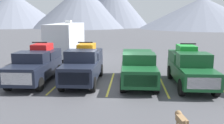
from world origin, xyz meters
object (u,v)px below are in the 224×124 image
pickup_truck_a (36,64)px  pickup_truck_d (190,67)px  pickup_truck_b (83,64)px  pickup_truck_c (138,66)px  camper_trailer_a (66,39)px  dog (181,119)px

pickup_truck_a → pickup_truck_d: 9.79m
pickup_truck_a → pickup_truck_b: 3.10m
pickup_truck_c → pickup_truck_d: 3.18m
pickup_truck_c → camper_trailer_a: 11.41m
pickup_truck_b → dog: (4.94, -6.63, -0.69)m
pickup_truck_a → dog: (8.03, -6.48, -0.65)m
pickup_truck_b → dog: pickup_truck_b is taller
pickup_truck_a → pickup_truck_c: 6.63m
pickup_truck_b → pickup_truck_d: 6.70m
pickup_truck_a → pickup_truck_d: (9.79, -0.11, 0.03)m
dog → camper_trailer_a: bearing=118.4°
pickup_truck_c → pickup_truck_a: bearing=-178.1°
pickup_truck_d → dog: size_ratio=5.54×
pickup_truck_a → camper_trailer_a: size_ratio=0.60×
pickup_truck_c → dog: 6.87m
pickup_truck_a → camper_trailer_a: (-0.43, 9.14, 0.86)m
pickup_truck_c → dog: pickup_truck_c is taller
pickup_truck_c → dog: bearing=-78.2°
camper_trailer_a → pickup_truck_c: bearing=-51.7°
pickup_truck_c → pickup_truck_d: pickup_truck_d is taller
pickup_truck_c → pickup_truck_d: bearing=-5.9°
camper_trailer_a → pickup_truck_b: bearing=-68.6°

